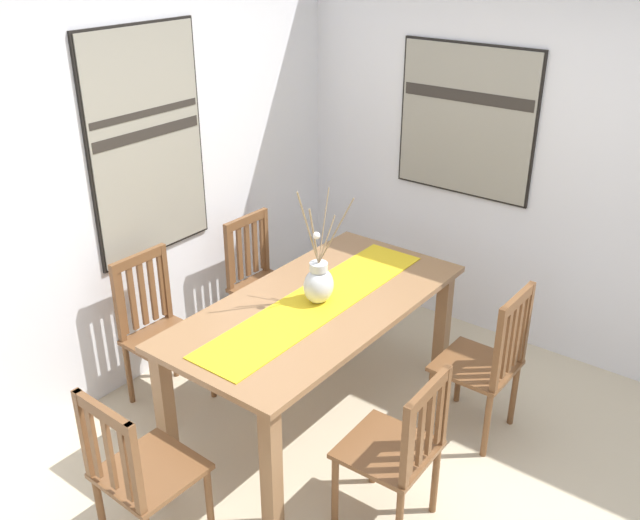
# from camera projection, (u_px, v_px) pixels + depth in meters

# --- Properties ---
(ground_plane) EXTENTS (6.40, 6.40, 0.03)m
(ground_plane) POSITION_uv_depth(u_px,v_px,m) (379.00, 483.00, 3.80)
(ground_plane) COLOR beige
(wall_back) EXTENTS (6.40, 0.12, 2.70)m
(wall_back) POSITION_uv_depth(u_px,v_px,m) (128.00, 175.00, 4.22)
(wall_back) COLOR silver
(wall_back) RESTS_ON ground_plane
(wall_side) EXTENTS (0.12, 6.40, 2.70)m
(wall_side) POSITION_uv_depth(u_px,v_px,m) (544.00, 157.00, 4.54)
(wall_side) COLOR silver
(wall_side) RESTS_ON ground_plane
(dining_table) EXTENTS (1.85, 0.91, 0.78)m
(dining_table) POSITION_uv_depth(u_px,v_px,m) (317.00, 319.00, 4.03)
(dining_table) COLOR #8E6642
(dining_table) RESTS_ON ground_plane
(table_runner) EXTENTS (1.70, 0.36, 0.01)m
(table_runner) POSITION_uv_depth(u_px,v_px,m) (317.00, 302.00, 3.98)
(table_runner) COLOR gold
(table_runner) RESTS_ON dining_table
(centerpiece_vase) EXTENTS (0.27, 0.27, 0.70)m
(centerpiece_vase) POSITION_uv_depth(u_px,v_px,m) (319.00, 283.00, 3.93)
(centerpiece_vase) COLOR silver
(centerpiece_vase) RESTS_ON dining_table
(chair_0) EXTENTS (0.43, 0.43, 0.93)m
(chair_0) POSITION_uv_depth(u_px,v_px,m) (262.00, 279.00, 4.87)
(chair_0) COLOR brown
(chair_0) RESTS_ON ground_plane
(chair_1) EXTENTS (0.43, 0.43, 0.96)m
(chair_1) POSITION_uv_depth(u_px,v_px,m) (159.00, 328.00, 4.27)
(chair_1) COLOR brown
(chair_1) RESTS_ON ground_plane
(chair_2) EXTENTS (0.42, 0.42, 0.96)m
(chair_2) POSITION_uv_depth(u_px,v_px,m) (488.00, 361.00, 3.95)
(chair_2) COLOR brown
(chair_2) RESTS_ON ground_plane
(chair_3) EXTENTS (0.43, 0.43, 0.92)m
(chair_3) POSITION_uv_depth(u_px,v_px,m) (140.00, 472.00, 3.19)
(chair_3) COLOR brown
(chair_3) RESTS_ON ground_plane
(chair_4) EXTENTS (0.43, 0.43, 0.89)m
(chair_4) POSITION_uv_depth(u_px,v_px,m) (398.00, 449.00, 3.33)
(chair_4) COLOR brown
(chair_4) RESTS_ON ground_plane
(painting_on_back_wall) EXTENTS (0.85, 0.05, 1.39)m
(painting_on_back_wall) POSITION_uv_depth(u_px,v_px,m) (147.00, 144.00, 4.19)
(painting_on_back_wall) COLOR black
(painting_on_side_wall) EXTENTS (0.05, 0.99, 1.02)m
(painting_on_side_wall) POSITION_uv_depth(u_px,v_px,m) (466.00, 121.00, 4.71)
(painting_on_side_wall) COLOR black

